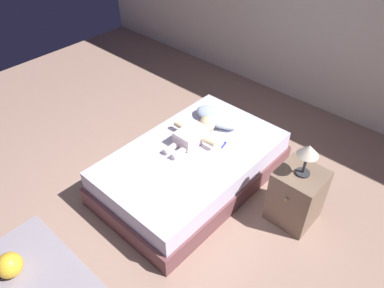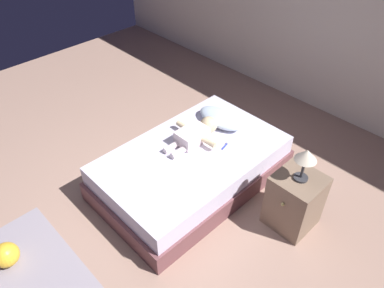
{
  "view_description": "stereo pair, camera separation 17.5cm",
  "coord_description": "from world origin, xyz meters",
  "px_view_note": "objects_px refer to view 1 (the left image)",
  "views": [
    {
      "loc": [
        1.68,
        -1.27,
        2.8
      ],
      "look_at": [
        -0.17,
        0.76,
        0.52
      ],
      "focal_mm": 34.41,
      "sensor_mm": 36.0,
      "label": 1
    },
    {
      "loc": [
        1.81,
        -1.15,
        2.8
      ],
      "look_at": [
        -0.17,
        0.76,
        0.52
      ],
      "focal_mm": 34.41,
      "sensor_mm": 36.0,
      "label": 2
    }
  ],
  "objects_px": {
    "lamp": "(308,152)",
    "toy_ball": "(9,265)",
    "pillow": "(217,117)",
    "toothbrush": "(225,144)",
    "bed": "(192,167)",
    "baby": "(195,133)",
    "nightstand": "(296,196)"
  },
  "relations": [
    {
      "from": "lamp",
      "to": "toy_ball",
      "type": "bearing_deg",
      "value": -123.82
    },
    {
      "from": "toothbrush",
      "to": "nightstand",
      "type": "xyz_separation_m",
      "value": [
        0.85,
        0.0,
        -0.14
      ]
    },
    {
      "from": "baby",
      "to": "toothbrush",
      "type": "xyz_separation_m",
      "value": [
        0.28,
        0.13,
        -0.07
      ]
    },
    {
      "from": "toothbrush",
      "to": "pillow",
      "type": "bearing_deg",
      "value": 140.0
    },
    {
      "from": "bed",
      "to": "pillow",
      "type": "xyz_separation_m",
      "value": [
        -0.14,
        0.56,
        0.27
      ]
    },
    {
      "from": "nightstand",
      "to": "lamp",
      "type": "height_order",
      "value": "lamp"
    },
    {
      "from": "toothbrush",
      "to": "nightstand",
      "type": "bearing_deg",
      "value": 0.07
    },
    {
      "from": "pillow",
      "to": "nightstand",
      "type": "xyz_separation_m",
      "value": [
        1.15,
        -0.26,
        -0.19
      ]
    },
    {
      "from": "toothbrush",
      "to": "bed",
      "type": "bearing_deg",
      "value": -119.66
    },
    {
      "from": "bed",
      "to": "lamp",
      "type": "xyz_separation_m",
      "value": [
        1.02,
        0.3,
        0.61
      ]
    },
    {
      "from": "pillow",
      "to": "toy_ball",
      "type": "xyz_separation_m",
      "value": [
        -0.25,
        -2.35,
        -0.36
      ]
    },
    {
      "from": "bed",
      "to": "toothbrush",
      "type": "xyz_separation_m",
      "value": [
        0.17,
        0.3,
        0.22
      ]
    },
    {
      "from": "toothbrush",
      "to": "lamp",
      "type": "xyz_separation_m",
      "value": [
        0.85,
        0.0,
        0.39
      ]
    },
    {
      "from": "pillow",
      "to": "baby",
      "type": "bearing_deg",
      "value": -86.51
    },
    {
      "from": "bed",
      "to": "baby",
      "type": "xyz_separation_m",
      "value": [
        -0.11,
        0.17,
        0.29
      ]
    },
    {
      "from": "pillow",
      "to": "baby",
      "type": "xyz_separation_m",
      "value": [
        0.02,
        -0.39,
        0.02
      ]
    },
    {
      "from": "lamp",
      "to": "toothbrush",
      "type": "bearing_deg",
      "value": -179.93
    },
    {
      "from": "baby",
      "to": "toy_ball",
      "type": "xyz_separation_m",
      "value": [
        -0.27,
        -1.97,
        -0.38
      ]
    },
    {
      "from": "bed",
      "to": "lamp",
      "type": "relative_size",
      "value": 6.06
    },
    {
      "from": "baby",
      "to": "nightstand",
      "type": "xyz_separation_m",
      "value": [
        1.13,
        0.13,
        -0.21
      ]
    },
    {
      "from": "lamp",
      "to": "toy_ball",
      "type": "distance_m",
      "value": 2.62
    },
    {
      "from": "nightstand",
      "to": "pillow",
      "type": "bearing_deg",
      "value": 167.47
    },
    {
      "from": "nightstand",
      "to": "toy_ball",
      "type": "height_order",
      "value": "nightstand"
    },
    {
      "from": "baby",
      "to": "bed",
      "type": "bearing_deg",
      "value": -56.81
    },
    {
      "from": "nightstand",
      "to": "lamp",
      "type": "distance_m",
      "value": 0.53
    },
    {
      "from": "pillow",
      "to": "toothbrush",
      "type": "relative_size",
      "value": 4.45
    },
    {
      "from": "baby",
      "to": "pillow",
      "type": "bearing_deg",
      "value": 93.49
    },
    {
      "from": "bed",
      "to": "baby",
      "type": "height_order",
      "value": "baby"
    },
    {
      "from": "bed",
      "to": "toothbrush",
      "type": "relative_size",
      "value": 15.75
    },
    {
      "from": "pillow",
      "to": "toothbrush",
      "type": "bearing_deg",
      "value": -40.0
    },
    {
      "from": "bed",
      "to": "baby",
      "type": "distance_m",
      "value": 0.35
    },
    {
      "from": "pillow",
      "to": "bed",
      "type": "bearing_deg",
      "value": -76.34
    }
  ]
}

